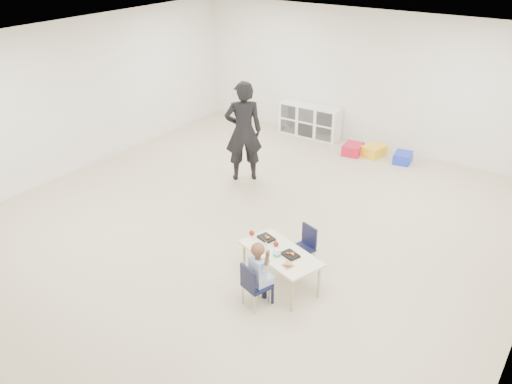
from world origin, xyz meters
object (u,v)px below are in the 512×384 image
Objects in this scene: cubby_shelf at (310,121)px; adult at (243,131)px; child at (256,273)px; chair_near at (256,285)px; table at (280,269)px.

cubby_shelf is 0.75× the size of adult.
adult is (0.09, -2.68, 0.58)m from cubby_shelf.
child is at bearing -67.05° from cubby_shelf.
cubby_shelf is at bearing 132.04° from chair_near.
cubby_shelf is at bearing 132.04° from child.
adult reaches higher than cubby_shelf.
table is at bearing 106.71° from chair_near.
table is 0.89× the size of cubby_shelf.
adult is (-2.31, 2.99, 0.44)m from child.
adult is at bearing 146.74° from child.
table is at bearing 106.71° from child.
chair_near is 3.83m from adult.
child is 0.69× the size of cubby_shelf.
cubby_shelf is (-2.40, 5.66, 0.04)m from chair_near.
child reaches higher than chair_near.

